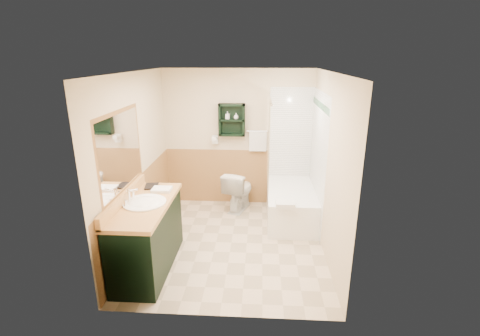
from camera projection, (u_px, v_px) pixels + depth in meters
The scene contains 25 objects.
floor at pixel (231, 243), 5.06m from camera, with size 3.00×3.00×0.00m, color beige.
back_wall at pixel (238, 138), 6.13m from camera, with size 2.60×0.04×2.40m, color #FCF1C5.
left_wall at pixel (135, 162), 4.77m from camera, with size 0.04×3.00×2.40m, color #FCF1C5.
right_wall at pixel (330, 166), 4.61m from camera, with size 0.04×3.00×2.40m, color #FCF1C5.
ceiling at pixel (230, 71), 4.31m from camera, with size 2.60×3.00×0.04m, color white.
wainscot_left at pixel (142, 209), 4.98m from camera, with size 2.98×2.98×1.00m, color tan, non-canonical shape.
wainscot_back at pixel (238, 176), 6.32m from camera, with size 2.58×2.58×1.00m, color tan, non-canonical shape.
mirror_frame at pixel (121, 152), 4.15m from camera, with size 1.30×1.30×1.00m, color olive, non-canonical shape.
mirror_glass at pixel (121, 152), 4.15m from camera, with size 1.20×1.20×0.90m, color white, non-canonical shape.
tile_right at pixel (317, 160), 5.38m from camera, with size 1.50×1.50×2.10m, color white, non-canonical shape.
tile_back at pixel (296, 148), 6.08m from camera, with size 0.95×0.95×2.10m, color white, non-canonical shape.
tile_accent at pixel (321, 105), 5.11m from camera, with size 1.50×1.50×0.10m, color #154A29, non-canonical shape.
wall_shelf at pixel (232, 120), 5.92m from camera, with size 0.45×0.15×0.55m, color black.
hair_dryer at pixel (215, 139), 6.07m from camera, with size 0.10×0.24×0.18m, color white, non-canonical shape.
towel_bar at pixel (258, 131), 6.00m from camera, with size 0.40×0.06×0.40m, color white, non-canonical shape.
curtain_rod at pixel (270, 98), 5.12m from camera, with size 0.03×0.03×1.60m, color silver.
shower_curtain at pixel (269, 150), 5.55m from camera, with size 1.05×1.05×1.70m, color beige, non-canonical shape.
vanity at pixel (148, 236), 4.35m from camera, with size 0.59×1.41×0.89m, color black.
bathtub at pixel (291, 203), 5.75m from camera, with size 0.79×1.50×0.53m, color white.
toilet at pixel (239, 190), 6.08m from camera, with size 0.40×0.71×0.69m, color white.
counter_towel at pixel (162, 189), 4.58m from camera, with size 0.25×0.19×0.04m, color white.
vanity_book at pixel (144, 179), 4.68m from camera, with size 0.18×0.02×0.24m, color black.
tub_towel at pixel (285, 204), 5.00m from camera, with size 0.27×0.22×0.07m, color white.
soap_bottle_a at pixel (228, 117), 5.91m from camera, with size 0.06×0.13×0.06m, color white.
soap_bottle_b at pixel (236, 117), 5.89m from camera, with size 0.08×0.10×0.08m, color white.
Camera 1 is at (0.40, -4.46, 2.60)m, focal length 26.00 mm.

